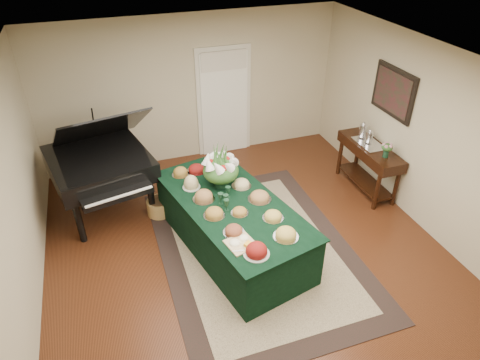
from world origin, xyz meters
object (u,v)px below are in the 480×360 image
object	(u,v)px
grand_piano	(100,163)
mahogany_sideboard	(369,156)
buffet_table	(232,225)
floral_centerpiece	(221,167)

from	to	relation	value
grand_piano	mahogany_sideboard	bearing A→B (deg)	-11.13
buffet_table	grand_piano	world-z (taller)	grand_piano
mahogany_sideboard	buffet_table	bearing A→B (deg)	-165.58
floral_centerpiece	grand_piano	xyz separation A→B (m)	(-1.62, 1.07, -0.22)
grand_piano	mahogany_sideboard	xyz separation A→B (m)	(4.28, -0.84, -0.22)
floral_centerpiece	mahogany_sideboard	xyz separation A→B (m)	(2.66, 0.22, -0.44)
floral_centerpiece	grand_piano	distance (m)	1.95
grand_piano	mahogany_sideboard	distance (m)	4.37
mahogany_sideboard	floral_centerpiece	bearing A→B (deg)	-175.18
buffet_table	grand_piano	bearing A→B (deg)	136.89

